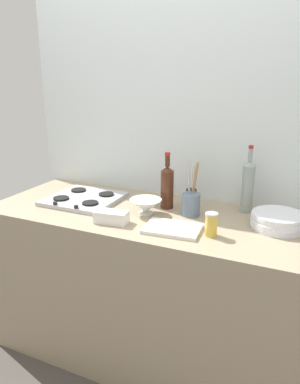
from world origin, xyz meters
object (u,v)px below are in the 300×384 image
Objects in this scene: wine_bottle_mid_left at (248,186)px; plate_stack at (277,221)px; stovetop_hob at (84,199)px; wine_bottle_leftmost at (167,186)px; condiment_jar_rear at (211,224)px; cutting_board at (172,229)px; utensil_crock at (191,202)px; condiment_jar_front at (191,198)px; mixing_bowl at (146,206)px; butter_dish at (111,217)px.

plate_stack is at bearing -42.98° from wine_bottle_mid_left.
stovetop_hob is 0.51m from wine_bottle_leftmost.
wine_bottle_mid_left reaches higher than stovetop_hob.
wine_bottle_leftmost is at bearing 175.37° from plate_stack.
wine_bottle_leftmost is 2.83× the size of condiment_jar_rear.
wine_bottle_mid_left reaches higher than cutting_board.
wine_bottle_leftmost is at bearing 160.92° from utensil_crock.
condiment_jar_front is (0.61, 0.17, 0.04)m from stovetop_hob.
wine_bottle_leftmost is at bearing 140.60° from condiment_jar_rear.
plate_stack is at bearing -14.09° from condiment_jar_front.
wine_bottle_mid_left is 0.56m from mixing_bowl.
condiment_jar_rear is at bearing -17.99° from mixing_bowl.
wine_bottle_mid_left is 0.32m from condiment_jar_front.
butter_dish is (0.32, -0.23, 0.02)m from stovetop_hob.
wine_bottle_leftmost is at bearing 116.62° from cutting_board.
wine_bottle_mid_left reaches higher than plate_stack.
wine_bottle_leftmost is 1.84× the size of mixing_bowl.
wine_bottle_mid_left is 0.51m from cutting_board.
stovetop_hob is at bearing 163.15° from cutting_board.
mixing_bowl is 1.66× the size of condiment_jar_front.
wine_bottle_mid_left is (0.91, 0.21, 0.13)m from stovetop_hob.
mixing_bowl is 1.54× the size of condiment_jar_rear.
butter_dish is 0.43m from utensil_crock.
plate_stack is 1.50× the size of mixing_bowl.
wine_bottle_leftmost is 0.18m from mixing_bowl.
condiment_jar_rear is at bearing -39.40° from wine_bottle_leftmost.
condiment_jar_rear reaches higher than mixing_bowl.
cutting_board is (0.03, -0.36, -0.04)m from condiment_jar_front.
plate_stack is (1.09, 0.05, 0.02)m from stovetop_hob.
wine_bottle_leftmost reaches higher than condiment_jar_rear.
mixing_bowl is at bearing 59.59° from butter_dish.
utensil_crock is at bearing -19.08° from wine_bottle_leftmost.
utensil_crock reaches higher than butter_dish.
mixing_bowl is (-0.07, -0.14, -0.08)m from wine_bottle_leftmost.
condiment_jar_rear is at bearing -58.48° from condiment_jar_front.
mixing_bowl is 0.28m from condiment_jar_front.
wine_bottle_leftmost is at bearing 10.78° from stovetop_hob.
plate_stack is 0.82× the size of wine_bottle_leftmost.
butter_dish is (-0.11, -0.18, -0.01)m from mixing_bowl.
mixing_bowl is 0.41m from condiment_jar_rear.
utensil_crock is 2.64× the size of condiment_jar_rear.
wine_bottle_mid_left is at bearing 76.84° from condiment_jar_rear.
condiment_jar_rear is (-0.09, -0.39, -0.09)m from wine_bottle_mid_left.
plate_stack is 0.82m from butter_dish.
wine_bottle_leftmost reaches higher than condiment_jar_front.
wine_bottle_leftmost is at bearing 61.75° from butter_dish.
wine_bottle_leftmost is 1.88× the size of butter_dish.
cutting_board is at bearing -16.85° from stovetop_hob.
condiment_jar_rear is (0.39, -0.13, 0.01)m from mixing_bowl.
plate_stack is at bearing 39.14° from condiment_jar_rear.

